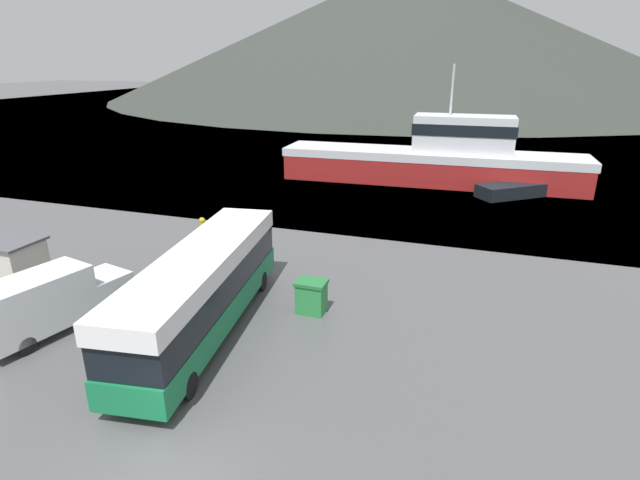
{
  "coord_description": "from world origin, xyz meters",
  "views": [
    {
      "loc": [
        7.06,
        -8.3,
        10.43
      ],
      "look_at": [
        -0.28,
        13.58,
        2.0
      ],
      "focal_mm": 28.0,
      "sensor_mm": 36.0,
      "label": 1
    }
  ],
  "objects": [
    {
      "name": "dock_kiosk",
      "position": [
        -13.42,
        7.4,
        1.32
      ],
      "size": [
        2.94,
        2.23,
        2.61
      ],
      "color": "beige",
      "rests_on": "ground"
    },
    {
      "name": "delivery_van",
      "position": [
        -8.92,
        5.19,
        1.32
      ],
      "size": [
        3.22,
        6.37,
        2.51
      ],
      "rotation": [
        0.0,
        0.0,
        -0.22
      ],
      "color": "silver",
      "rests_on": "ground"
    },
    {
      "name": "water_surface",
      "position": [
        0.0,
        140.05,
        0.0
      ],
      "size": [
        240.0,
        240.0,
        0.0
      ],
      "primitive_type": "plane",
      "color": "#3D5160",
      "rests_on": "ground"
    },
    {
      "name": "mooring_bollard",
      "position": [
        -9.88,
        18.28,
        0.43
      ],
      "size": [
        0.4,
        0.4,
        0.8
      ],
      "color": "#B29919",
      "rests_on": "ground"
    },
    {
      "name": "storage_bin",
      "position": [
        0.54,
        9.96,
        0.75
      ],
      "size": [
        1.31,
        1.01,
        1.48
      ],
      "color": "#287F3D",
      "rests_on": "ground"
    },
    {
      "name": "tour_bus",
      "position": [
        -2.98,
        7.12,
        1.93
      ],
      "size": [
        4.12,
        11.99,
        3.44
      ],
      "rotation": [
        0.0,
        0.0,
        0.14
      ],
      "color": "#146B3D",
      "rests_on": "ground"
    },
    {
      "name": "small_boat",
      "position": [
        9.53,
        33.51,
        0.52
      ],
      "size": [
        6.25,
        5.61,
        1.03
      ],
      "rotation": [
        0.0,
        0.0,
        2.25
      ],
      "color": "black",
      "rests_on": "water_surface"
    },
    {
      "name": "fishing_boat",
      "position": [
        2.95,
        36.06,
        2.21
      ],
      "size": [
        26.12,
        5.65,
        10.01
      ],
      "rotation": [
        0.0,
        0.0,
        1.61
      ],
      "color": "maroon",
      "rests_on": "water_surface"
    },
    {
      "name": "hill_backdrop",
      "position": [
        -17.4,
        143.54,
        17.66
      ],
      "size": [
        163.33,
        163.33,
        35.33
      ],
      "primitive_type": "cone",
      "color": "#2D332D",
      "rests_on": "ground"
    }
  ]
}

